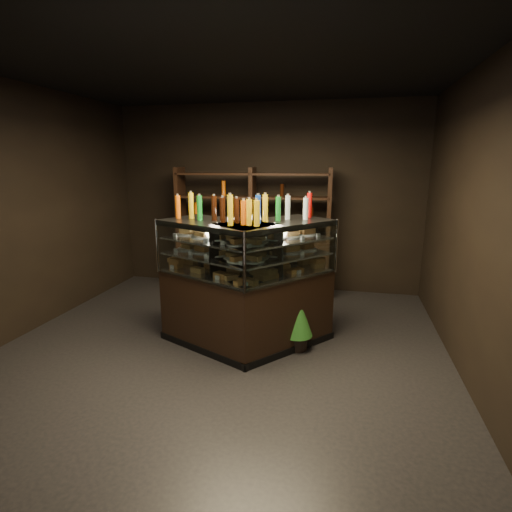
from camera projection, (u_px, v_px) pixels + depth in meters
The scene contains 7 objects.
ground at pixel (221, 349), 4.53m from camera, with size 5.00×5.00×0.00m, color black.
room_shell at pixel (217, 176), 4.09m from camera, with size 5.02×5.02×3.01m.
display_case at pixel (247, 304), 4.57m from camera, with size 2.04×1.45×1.45m.
food_display at pixel (246, 250), 4.42m from camera, with size 1.69×1.03×0.45m.
bottles_top at pixel (246, 209), 4.32m from camera, with size 1.52×0.89×0.30m.
potted_conifer at pixel (298, 314), 4.45m from camera, with size 0.34×0.34×0.73m.
back_shelving at pixel (253, 257), 6.36m from camera, with size 2.42×0.55×2.00m.
Camera 1 is at (1.32, -3.97, 2.07)m, focal length 28.00 mm.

